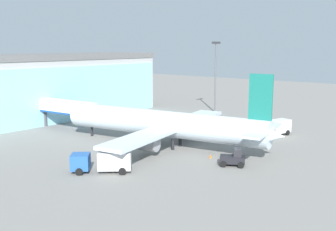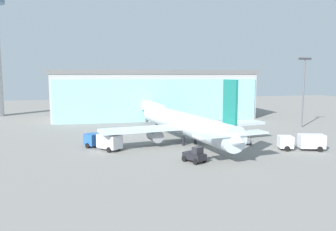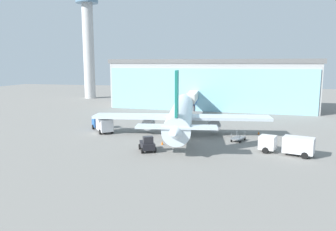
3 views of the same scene
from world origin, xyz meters
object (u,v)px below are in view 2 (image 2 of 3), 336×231
(baggage_cart, at_px, (246,142))
(pushback_tug, at_px, (195,155))
(apron_light_mast, at_px, (304,86))
(airplane, at_px, (184,124))
(jet_bridge, at_px, (152,108))
(safety_cone_nose, at_px, (193,153))
(safety_cone_wingtip, at_px, (247,136))
(catering_truck, at_px, (104,141))
(fuel_truck, at_px, (303,141))

(baggage_cart, height_order, pushback_tug, pushback_tug)
(apron_light_mast, distance_m, airplane, 34.51)
(jet_bridge, height_order, baggage_cart, jet_bridge)
(apron_light_mast, xyz_separation_m, safety_cone_nose, (-33.55, -19.51, -9.59))
(jet_bridge, xyz_separation_m, pushback_tug, (-0.84, -35.84, -3.15))
(airplane, relative_size, safety_cone_wingtip, 68.14)
(safety_cone_wingtip, bearing_deg, jet_bridge, 127.01)
(apron_light_mast, relative_size, airplane, 0.44)
(safety_cone_nose, bearing_deg, catering_truck, 151.88)
(airplane, xyz_separation_m, catering_truck, (-14.62, -1.96, -2.07))
(baggage_cart, bearing_deg, pushback_tug, -33.25)
(apron_light_mast, relative_size, pushback_tug, 4.44)
(jet_bridge, height_order, fuel_truck, jet_bridge)
(jet_bridge, height_order, airplane, airplane)
(jet_bridge, distance_m, baggage_cart, 29.34)
(safety_cone_nose, bearing_deg, apron_light_mast, 30.18)
(apron_light_mast, height_order, catering_truck, apron_light_mast)
(catering_truck, bearing_deg, baggage_cart, -134.41)
(catering_truck, height_order, safety_cone_wingtip, catering_truck)
(jet_bridge, xyz_separation_m, safety_cone_nose, (0.31, -31.65, -3.85))
(apron_light_mast, height_order, fuel_truck, apron_light_mast)
(apron_light_mast, height_order, safety_cone_wingtip, apron_light_mast)
(jet_bridge, height_order, pushback_tug, jet_bridge)
(catering_truck, distance_m, safety_cone_wingtip, 28.74)
(catering_truck, height_order, fuel_truck, same)
(jet_bridge, bearing_deg, pushback_tug, 174.23)
(catering_truck, height_order, safety_cone_nose, catering_truck)
(airplane, height_order, catering_truck, airplane)
(airplane, xyz_separation_m, safety_cone_wingtip, (13.79, 2.17, -3.26))
(baggage_cart, xyz_separation_m, safety_cone_wingtip, (3.46, 6.19, -0.23))
(catering_truck, xyz_separation_m, fuel_truck, (31.92, -8.52, 0.00))
(safety_cone_nose, bearing_deg, airplane, 82.09)
(airplane, bearing_deg, catering_truck, 89.12)
(pushback_tug, bearing_deg, apron_light_mast, -82.59)
(catering_truck, bearing_deg, fuel_truck, -144.63)
(fuel_truck, relative_size, safety_cone_nose, 13.86)
(pushback_tug, height_order, safety_cone_wingtip, pushback_tug)
(jet_bridge, height_order, safety_cone_nose, jet_bridge)
(fuel_truck, distance_m, baggage_cart, 9.55)
(airplane, bearing_deg, fuel_truck, -129.74)
(apron_light_mast, relative_size, safety_cone_nose, 29.73)
(pushback_tug, bearing_deg, airplane, -37.24)
(safety_cone_wingtip, bearing_deg, fuel_truck, -74.51)
(apron_light_mast, xyz_separation_m, catering_truck, (-46.91, -12.38, -8.40))
(fuel_truck, bearing_deg, pushback_tug, 25.57)
(pushback_tug, bearing_deg, baggage_cart, -80.90)
(fuel_truck, distance_m, safety_cone_wingtip, 13.18)
(safety_cone_nose, bearing_deg, fuel_truck, -4.27)
(apron_light_mast, relative_size, catering_truck, 2.33)
(pushback_tug, xyz_separation_m, safety_cone_nose, (1.15, 4.20, -0.70))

